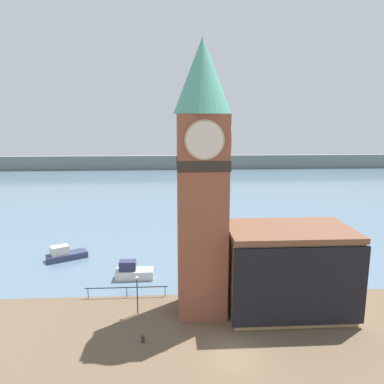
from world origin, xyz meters
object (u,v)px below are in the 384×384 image
(pier_building, at_px, (288,270))
(mooring_bollard_near, at_px, (143,338))
(boat_far, at_px, (65,254))
(lamp_post, at_px, (137,288))
(clock_tower, at_px, (202,174))
(boat_near, at_px, (133,272))

(pier_building, relative_size, mooring_bollard_near, 18.59)
(boat_far, bearing_deg, pier_building, -59.55)
(pier_building, xyz_separation_m, mooring_bollard_near, (-13.27, -4.46, -3.74))
(mooring_bollard_near, height_order, lamp_post, lamp_post)
(clock_tower, height_order, boat_near, clock_tower)
(mooring_bollard_near, bearing_deg, boat_near, 98.99)
(pier_building, height_order, boat_far, pier_building)
(clock_tower, distance_m, pier_building, 12.12)
(boat_near, xyz_separation_m, lamp_post, (1.20, -8.01, 1.84))
(pier_building, height_order, lamp_post, pier_building)
(pier_building, distance_m, mooring_bollard_near, 14.49)
(boat_near, height_order, boat_far, boat_near)
(clock_tower, relative_size, boat_near, 5.81)
(clock_tower, distance_m, mooring_bollard_near, 14.66)
(boat_far, relative_size, mooring_bollard_near, 8.53)
(boat_far, bearing_deg, clock_tower, -69.29)
(lamp_post, bearing_deg, boat_far, 126.15)
(clock_tower, relative_size, lamp_post, 6.62)
(boat_far, bearing_deg, lamp_post, -82.70)
(boat_far, height_order, mooring_bollard_near, boat_far)
(lamp_post, bearing_deg, pier_building, -0.54)
(clock_tower, height_order, boat_far, clock_tower)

